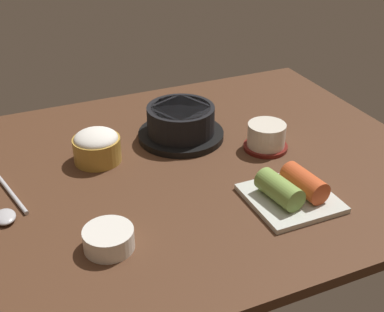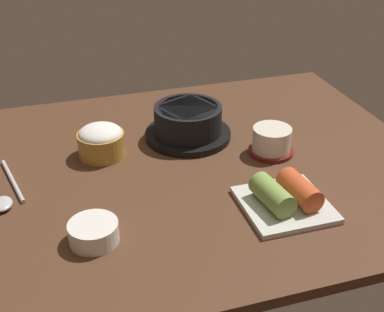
{
  "view_description": "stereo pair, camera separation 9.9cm",
  "coord_description": "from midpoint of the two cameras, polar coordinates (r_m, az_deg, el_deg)",
  "views": [
    {
      "loc": [
        -32.69,
        -80.78,
        55.13
      ],
      "look_at": [
        2.0,
        -2.0,
        5.0
      ],
      "focal_mm": 48.46,
      "sensor_mm": 36.0,
      "label": 1
    },
    {
      "loc": [
        -23.37,
        -84.26,
        55.13
      ],
      "look_at": [
        2.0,
        -2.0,
        5.0
      ],
      "focal_mm": 48.46,
      "sensor_mm": 36.0,
      "label": 2
    }
  ],
  "objects": [
    {
      "name": "dining_table",
      "position": [
        1.03,
        1.38,
        -1.64
      ],
      "size": [
        100.0,
        76.0,
        2.0
      ],
      "primitive_type": "cube",
      "color": "#4C2D1C",
      "rests_on": "ground"
    },
    {
      "name": "stone_pot",
      "position": [
        1.11,
        2.12,
        3.61
      ],
      "size": [
        18.5,
        18.5,
        7.3
      ],
      "color": "black",
      "rests_on": "dining_table"
    },
    {
      "name": "rice_bowl",
      "position": [
        1.05,
        -7.33,
        1.63
      ],
      "size": [
        9.46,
        9.46,
        6.62
      ],
      "color": "#B78C38",
      "rests_on": "dining_table"
    },
    {
      "name": "tea_cup_with_saucer",
      "position": [
        1.07,
        11.4,
        1.59
      ],
      "size": [
        9.22,
        9.22,
        5.62
      ],
      "color": "maroon",
      "rests_on": "dining_table"
    },
    {
      "name": "kimchi_plate",
      "position": [
        0.92,
        13.33,
        -4.55
      ],
      "size": [
        14.73,
        14.73,
        5.24
      ],
      "color": "silver",
      "rests_on": "dining_table"
    },
    {
      "name": "side_bowl_near",
      "position": [
        0.83,
        -7.4,
        -8.38
      ],
      "size": [
        7.99,
        7.99,
        3.39
      ],
      "color": "white",
      "rests_on": "dining_table"
    },
    {
      "name": "spoon",
      "position": [
        0.96,
        -17.1,
        -4.31
      ],
      "size": [
        5.72,
        17.93,
        1.35
      ],
      "color": "#B7B7BC",
      "rests_on": "dining_table"
    }
  ]
}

